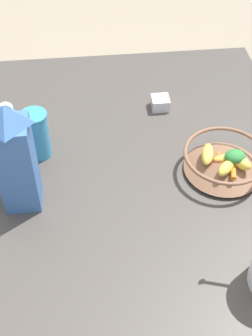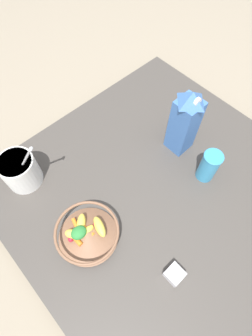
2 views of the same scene
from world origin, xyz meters
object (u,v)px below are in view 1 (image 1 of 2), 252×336
Objects in this scene: fruit_bowl at (224,161)px; drinking_cup at (36,134)px; spice_jar at (160,103)px; milk_carton at (15,158)px.

fruit_bowl is 0.51m from drinking_cup.
fruit_bowl is 4.06× the size of spice_jar.
drinking_cup reaches higher than fruit_bowl.
fruit_bowl is 1.54× the size of drinking_cup.
drinking_cup is 0.41m from spice_jar.
milk_carton is 5.61× the size of spice_jar.
spice_jar is at bearing -66.72° from fruit_bowl.
drinking_cup is at bearing 24.69° from spice_jar.
drinking_cup reaches higher than spice_jar.
milk_carton reaches higher than spice_jar.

